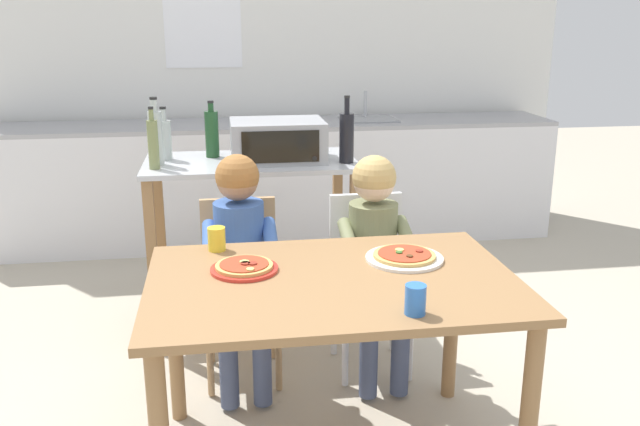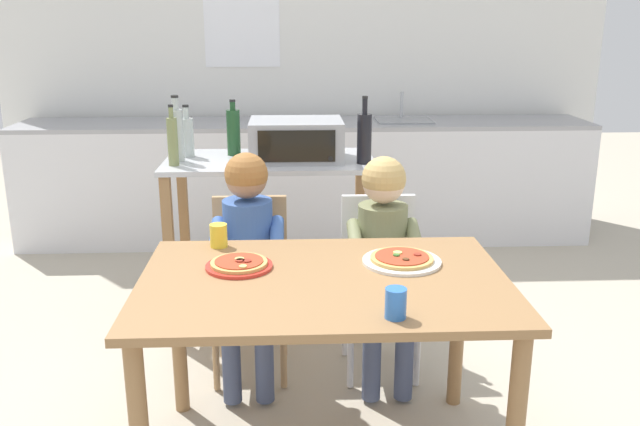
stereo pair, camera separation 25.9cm
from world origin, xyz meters
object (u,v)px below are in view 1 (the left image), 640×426
object	(u,v)px
dining_chair_right	(369,269)
pizza_plate_red_rimmed	(244,267)
toaster_oven	(277,140)
drinking_cup_yellow	(217,239)
bottle_clear_vinegar	(212,133)
bottle_brown_beer	(156,136)
child_in_olive_shirt	(376,240)
bottle_dark_olive_oil	(165,139)
bottle_slim_sauce	(347,137)
child_in_blue_striped_shirt	(240,245)
dining_chair_left	(240,276)
kitchen_island_cart	(252,216)
dining_table	(333,305)
bottle_squat_spirits	(153,143)
pizza_plate_white	(404,257)
drinking_cup_blue	(415,300)

from	to	relation	value
dining_chair_right	pizza_plate_red_rimmed	xyz separation A→B (m)	(-0.60, -0.60, 0.27)
toaster_oven	drinking_cup_yellow	size ratio (longest dim) A/B	5.11
bottle_clear_vinegar	bottle_brown_beer	world-z (taller)	bottle_brown_beer
bottle_clear_vinegar	toaster_oven	bearing A→B (deg)	-22.41
drinking_cup_yellow	child_in_olive_shirt	bearing A→B (deg)	19.33
bottle_brown_beer	drinking_cup_yellow	distance (m)	0.94
bottle_dark_olive_oil	bottle_slim_sauce	world-z (taller)	bottle_slim_sauce
bottle_dark_olive_oil	bottle_clear_vinegar	size ratio (longest dim) A/B	0.92
bottle_slim_sauce	child_in_blue_striped_shirt	distance (m)	0.84
dining_chair_left	dining_chair_right	world-z (taller)	same
bottle_brown_beer	child_in_olive_shirt	size ratio (longest dim) A/B	0.33
kitchen_island_cart	bottle_dark_olive_oil	distance (m)	0.60
toaster_oven	dining_table	distance (m)	1.29
bottle_squat_spirits	dining_chair_left	world-z (taller)	bottle_squat_spirits
dining_chair_left	pizza_plate_white	world-z (taller)	dining_chair_left
bottle_dark_olive_oil	bottle_clear_vinegar	bearing A→B (deg)	7.09
kitchen_island_cart	pizza_plate_white	xyz separation A→B (m)	(0.51, -1.11, 0.14)
pizza_plate_white	dining_table	bearing A→B (deg)	-154.73
bottle_squat_spirits	child_in_olive_shirt	xyz separation A→B (m)	(0.98, -0.51, -0.37)
child_in_blue_striped_shirt	toaster_oven	bearing A→B (deg)	70.16
bottle_squat_spirits	bottle_brown_beer	size ratio (longest dim) A/B	0.90
toaster_oven	child_in_blue_striped_shirt	distance (m)	0.74
child_in_blue_striped_shirt	pizza_plate_white	distance (m)	0.76
kitchen_island_cart	child_in_olive_shirt	xyz separation A→B (m)	(0.51, -0.65, 0.06)
bottle_clear_vinegar	dining_chair_right	distance (m)	1.10
dining_table	child_in_olive_shirt	size ratio (longest dim) A/B	1.27
bottle_brown_beer	bottle_slim_sauce	bearing A→B (deg)	-5.43
child_in_blue_striped_shirt	drinking_cup_yellow	world-z (taller)	child_in_blue_striped_shirt
bottle_dark_olive_oil	dining_table	distance (m)	1.53
dining_chair_left	pizza_plate_red_rimmed	distance (m)	0.67
kitchen_island_cart	bottle_slim_sauce	size ratio (longest dim) A/B	3.21
bottle_slim_sauce	child_in_blue_striped_shirt	xyz separation A→B (m)	(-0.56, -0.51, -0.37)
bottle_squat_spirits	bottle_clear_vinegar	bearing A→B (deg)	42.35
kitchen_island_cart	bottle_clear_vinegar	bearing A→B (deg)	148.73
toaster_oven	dining_chair_left	world-z (taller)	toaster_oven
dining_chair_right	pizza_plate_white	size ratio (longest dim) A/B	2.78
dining_table	dining_chair_right	size ratio (longest dim) A/B	1.59
dining_table	pizza_plate_white	size ratio (longest dim) A/B	4.42
bottle_clear_vinegar	bottle_brown_beer	size ratio (longest dim) A/B	0.88
bottle_squat_spirits	kitchen_island_cart	bearing A→B (deg)	16.26
pizza_plate_white	drinking_cup_yellow	world-z (taller)	drinking_cup_yellow
bottle_brown_beer	child_in_blue_striped_shirt	distance (m)	0.81
kitchen_island_cart	pizza_plate_red_rimmed	distance (m)	1.14
drinking_cup_yellow	bottle_slim_sauce	bearing A→B (deg)	49.22
drinking_cup_blue	bottle_dark_olive_oil	bearing A→B (deg)	117.05
bottle_clear_vinegar	dining_chair_left	distance (m)	0.85
bottle_slim_sauce	bottle_brown_beer	bearing A→B (deg)	174.57
kitchen_island_cart	toaster_oven	world-z (taller)	toaster_oven
bottle_slim_sauce	pizza_plate_red_rimmed	distance (m)	1.18
dining_table	dining_chair_left	xyz separation A→B (m)	(-0.30, 0.73, -0.16)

